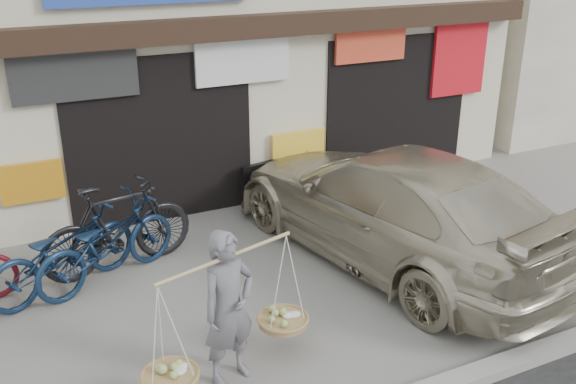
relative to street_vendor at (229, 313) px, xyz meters
name	(u,v)px	position (x,y,z in m)	size (l,w,h in m)	color
ground	(247,325)	(0.51, 0.82, -0.80)	(70.00, 70.00, 0.00)	gray
street_vendor	(229,313)	(0.00, 0.00, 0.00)	(1.98, 0.97, 1.73)	slate
bike_1	(117,227)	(-0.55, 2.91, -0.15)	(0.62, 2.18, 1.31)	black
bike_2	(106,243)	(-0.76, 2.65, -0.23)	(0.75, 2.15, 1.13)	#10233D
bike_3	(62,251)	(-1.32, 2.65, -0.23)	(0.75, 2.15, 1.13)	#10233D
suv	(391,204)	(3.10, 1.61, 0.01)	(3.27, 5.92, 1.62)	#B8AF94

